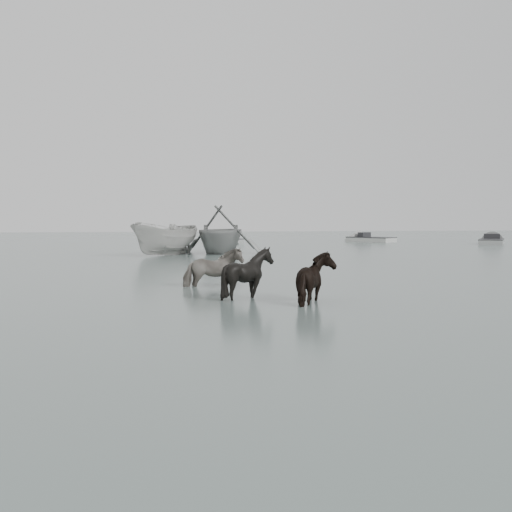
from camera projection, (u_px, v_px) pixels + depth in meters
name	position (u px, v px, depth m)	size (l,w,h in m)	color
ground	(242.00, 301.00, 15.29)	(140.00, 140.00, 0.00)	#566663
pony_pinto	(213.00, 262.00, 18.36)	(0.76, 1.68, 1.42)	black
pony_dark	(318.00, 272.00, 14.88)	(1.43, 1.23, 1.44)	black
pony_black	(248.00, 269.00, 15.70)	(1.18, 1.32, 1.46)	black
rowboat_trail	(221.00, 228.00, 34.95)	(4.50, 5.21, 2.75)	gray
boat_small	(166.00, 238.00, 33.01)	(1.80, 4.78, 1.84)	#B3B2AE
skiff_port	(492.00, 239.00, 46.29)	(5.36, 1.60, 0.75)	gray
skiff_mid	(223.00, 238.00, 47.77)	(4.93, 1.60, 0.75)	gray
skiff_star	(371.00, 237.00, 50.72)	(5.22, 1.60, 0.75)	beige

